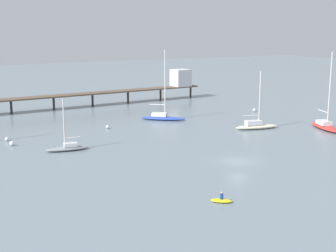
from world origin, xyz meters
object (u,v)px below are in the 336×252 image
sailboat_cream (256,125)px  mooring_buoy_far (108,127)px  sailboat_red (326,125)px  mooring_buoy_mid (12,143)px  mooring_buoy_inner (7,139)px  mooring_buoy_near (254,110)px  sailboat_blue (162,116)px  dinghy_yellow (221,200)px  sailboat_gray (68,147)px  pier (140,85)px

sailboat_cream → mooring_buoy_far: (-22.77, 13.52, -0.38)m
sailboat_red → mooring_buoy_mid: size_ratio=18.57×
mooring_buoy_far → mooring_buoy_inner: (-17.63, -0.92, -0.01)m
sailboat_red → mooring_buoy_near: size_ratio=19.25×
sailboat_cream → mooring_buoy_inner: (-40.40, 12.61, -0.38)m
sailboat_blue → mooring_buoy_mid: size_ratio=18.56×
sailboat_red → mooring_buoy_near: 20.44m
sailboat_blue → dinghy_yellow: sailboat_blue is taller
sailboat_blue → mooring_buoy_mid: sailboat_blue is taller
sailboat_blue → mooring_buoy_inner: sailboat_blue is taller
sailboat_gray → mooring_buoy_mid: size_ratio=10.52×
mooring_buoy_far → mooring_buoy_mid: bearing=-165.6°
sailboat_gray → sailboat_cream: bearing=-3.3°
mooring_buoy_far → pier: bearing=52.8°
mooring_buoy_inner → sailboat_blue: bearing=6.1°
mooring_buoy_far → dinghy_yellow: bearing=-96.0°
mooring_buoy_inner → mooring_buoy_far: bearing=3.0°
mooring_buoy_near → dinghy_yellow: bearing=-133.6°
pier → mooring_buoy_inner: pier is taller
pier → sailboat_cream: bearing=-85.2°
mooring_buoy_near → pier: bearing=120.7°
mooring_buoy_far → mooring_buoy_near: (34.37, 0.66, 0.04)m
sailboat_blue → sailboat_gray: bearing=-149.6°
sailboat_cream → mooring_buoy_near: (11.60, 14.18, -0.34)m
mooring_buoy_inner → dinghy_yellow: bearing=-70.9°
sailboat_red → mooring_buoy_far: (-33.46, 19.76, -0.39)m
pier → sailboat_cream: size_ratio=5.61×
sailboat_red → dinghy_yellow: sailboat_red is taller
sailboat_gray → mooring_buoy_inner: 12.47m
mooring_buoy_mid → sailboat_gray: bearing=-47.5°
pier → mooring_buoy_mid: bearing=-140.8°
dinghy_yellow → mooring_buoy_far: (4.20, 39.82, 0.09)m
pier → sailboat_gray: (-30.65, -37.28, -3.58)m
sailboat_red → mooring_buoy_inner: size_ratio=21.93×
mooring_buoy_near → sailboat_red: bearing=-92.5°
pier → mooring_buoy_mid: size_ratio=78.08×
mooring_buoy_far → mooring_buoy_mid: size_ratio=0.86×
mooring_buoy_far → sailboat_gray: bearing=-134.0°
sailboat_blue → mooring_buoy_inner: size_ratio=21.92×
pier → dinghy_yellow: bearing=-109.9°
sailboat_gray → mooring_buoy_far: (11.16, 11.57, -0.22)m
sailboat_blue → mooring_buoy_near: 21.97m
sailboat_red → mooring_buoy_near: sailboat_red is taller
mooring_buoy_mid → sailboat_red: bearing=-16.6°
pier → sailboat_blue: sailboat_blue is taller
sailboat_cream → mooring_buoy_mid: size_ratio=13.93×
sailboat_cream → mooring_buoy_mid: (-40.38, 9.00, -0.33)m
mooring_buoy_far → mooring_buoy_near: bearing=1.1°
sailboat_red → sailboat_cream: bearing=149.7°
mooring_buoy_far → sailboat_red: bearing=-30.6°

